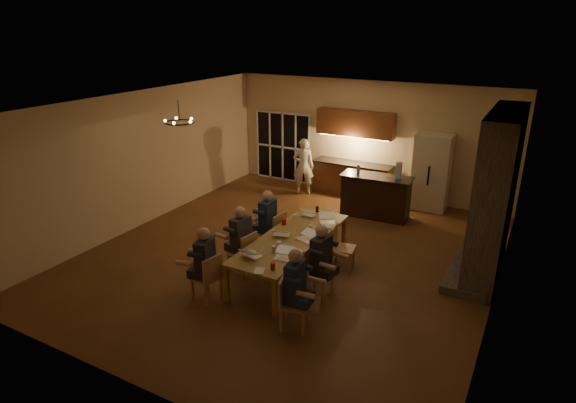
% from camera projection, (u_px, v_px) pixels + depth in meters
% --- Properties ---
extents(floor, '(9.00, 9.00, 0.00)m').
position_uv_depth(floor, '(292.00, 255.00, 10.27)').
color(floor, brown).
rests_on(floor, ground).
extents(back_wall, '(8.00, 0.04, 3.20)m').
position_uv_depth(back_wall, '(368.00, 139.00, 13.43)').
color(back_wall, '#C8AD8D').
rests_on(back_wall, ground).
extents(left_wall, '(0.04, 9.00, 3.20)m').
position_uv_depth(left_wall, '(144.00, 158.00, 11.51)').
color(left_wall, '#C8AD8D').
rests_on(left_wall, ground).
extents(right_wall, '(0.04, 9.00, 3.20)m').
position_uv_depth(right_wall, '(507.00, 220.00, 7.91)').
color(right_wall, '#C8AD8D').
rests_on(right_wall, ground).
extents(ceiling, '(8.00, 9.00, 0.04)m').
position_uv_depth(ceiling, '(292.00, 103.00, 9.14)').
color(ceiling, white).
rests_on(ceiling, back_wall).
extents(french_doors, '(1.86, 0.08, 2.10)m').
position_uv_depth(french_doors, '(283.00, 147.00, 14.79)').
color(french_doors, black).
rests_on(french_doors, ground).
extents(fireplace, '(0.58, 2.50, 3.20)m').
position_uv_depth(fireplace, '(495.00, 196.00, 9.04)').
color(fireplace, '#645C4F').
rests_on(fireplace, ground).
extents(kitchenette, '(2.24, 0.68, 2.40)m').
position_uv_depth(kitchenette, '(353.00, 154.00, 13.44)').
color(kitchenette, brown).
rests_on(kitchenette, ground).
extents(refrigerator, '(0.90, 0.68, 2.00)m').
position_uv_depth(refrigerator, '(432.00, 172.00, 12.48)').
color(refrigerator, beige).
rests_on(refrigerator, ground).
extents(dining_table, '(1.10, 3.12, 0.75)m').
position_uv_depth(dining_table, '(292.00, 255.00, 9.44)').
color(dining_table, '#AF8646').
rests_on(dining_table, ground).
extents(bar_island, '(1.79, 0.77, 1.08)m').
position_uv_depth(bar_island, '(376.00, 196.00, 12.10)').
color(bar_island, black).
rests_on(bar_island, ground).
extents(chair_left_near, '(0.52, 0.52, 0.89)m').
position_uv_depth(chair_left_near, '(206.00, 277.00, 8.49)').
color(chair_left_near, tan).
rests_on(chair_left_near, ground).
extents(chair_left_mid, '(0.51, 0.51, 0.89)m').
position_uv_depth(chair_left_mid, '(242.00, 253.00, 9.35)').
color(chair_left_mid, tan).
rests_on(chair_left_mid, ground).
extents(chair_left_far, '(0.49, 0.49, 0.89)m').
position_uv_depth(chair_left_far, '(272.00, 232.00, 10.31)').
color(chair_left_far, tan).
rests_on(chair_left_far, ground).
extents(chair_right_near, '(0.53, 0.53, 0.89)m').
position_uv_depth(chair_right_near, '(295.00, 303.00, 7.68)').
color(chair_right_near, tan).
rests_on(chair_right_near, ground).
extents(chair_right_mid, '(0.47, 0.47, 0.89)m').
position_uv_depth(chair_right_mid, '(319.00, 272.00, 8.64)').
color(chair_right_mid, tan).
rests_on(chair_right_mid, ground).
extents(chair_right_far, '(0.50, 0.50, 0.89)m').
position_uv_depth(chair_right_far, '(344.00, 248.00, 9.57)').
color(chair_right_far, tan).
rests_on(chair_right_far, ground).
extents(person_left_near, '(0.71, 0.71, 1.38)m').
position_uv_depth(person_left_near, '(205.00, 264.00, 8.42)').
color(person_left_near, '#262731').
rests_on(person_left_near, ground).
extents(person_right_near, '(0.65, 0.65, 1.38)m').
position_uv_depth(person_right_near, '(295.00, 289.00, 7.64)').
color(person_right_near, navy).
rests_on(person_right_near, ground).
extents(person_left_mid, '(0.67, 0.67, 1.38)m').
position_uv_depth(person_left_mid, '(241.00, 240.00, 9.35)').
color(person_left_mid, '#31363B').
rests_on(person_left_mid, ground).
extents(person_right_mid, '(0.67, 0.67, 1.38)m').
position_uv_depth(person_right_mid, '(321.00, 261.00, 8.52)').
color(person_right_mid, '#262731').
rests_on(person_right_mid, ground).
extents(person_left_far, '(0.60, 0.60, 1.38)m').
position_uv_depth(person_left_far, '(268.00, 221.00, 10.22)').
color(person_left_far, navy).
rests_on(person_left_far, ground).
extents(standing_person, '(0.70, 0.60, 1.62)m').
position_uv_depth(standing_person, '(303.00, 166.00, 13.65)').
color(standing_person, silver).
rests_on(standing_person, ground).
extents(chandelier, '(0.60, 0.60, 0.03)m').
position_uv_depth(chandelier, '(180.00, 122.00, 9.76)').
color(chandelier, black).
rests_on(chandelier, ceiling).
extents(laptop_a, '(0.37, 0.33, 0.23)m').
position_uv_depth(laptop_a, '(253.00, 250.00, 8.52)').
color(laptop_a, silver).
rests_on(laptop_a, dining_table).
extents(laptop_b, '(0.36, 0.32, 0.23)m').
position_uv_depth(laptop_b, '(283.00, 253.00, 8.43)').
color(laptop_b, silver).
rests_on(laptop_b, dining_table).
extents(laptop_c, '(0.39, 0.36, 0.23)m').
position_uv_depth(laptop_c, '(282.00, 230.00, 9.37)').
color(laptop_c, silver).
rests_on(laptop_c, dining_table).
extents(laptop_d, '(0.39, 0.36, 0.23)m').
position_uv_depth(laptop_d, '(306.00, 235.00, 9.14)').
color(laptop_d, silver).
rests_on(laptop_d, dining_table).
extents(laptop_e, '(0.32, 0.28, 0.23)m').
position_uv_depth(laptop_e, '(309.00, 210.00, 10.33)').
color(laptop_e, silver).
rests_on(laptop_e, dining_table).
extents(laptop_f, '(0.42, 0.41, 0.23)m').
position_uv_depth(laptop_f, '(327.00, 218.00, 9.94)').
color(laptop_f, silver).
rests_on(laptop_f, dining_table).
extents(mug_front, '(0.09, 0.09, 0.10)m').
position_uv_depth(mug_front, '(279.00, 244.00, 8.92)').
color(mug_front, white).
rests_on(mug_front, dining_table).
extents(mug_mid, '(0.07, 0.07, 0.10)m').
position_uv_depth(mug_mid, '(310.00, 228.00, 9.63)').
color(mug_mid, white).
rests_on(mug_mid, dining_table).
extents(mug_back, '(0.08, 0.08, 0.10)m').
position_uv_depth(mug_back, '(295.00, 217.00, 10.15)').
color(mug_back, white).
rests_on(mug_back, dining_table).
extents(redcup_near, '(0.08, 0.08, 0.12)m').
position_uv_depth(redcup_near, '(273.00, 266.00, 8.08)').
color(redcup_near, red).
rests_on(redcup_near, dining_table).
extents(redcup_mid, '(0.09, 0.09, 0.12)m').
position_uv_depth(redcup_mid, '(284.00, 222.00, 9.87)').
color(redcup_mid, red).
rests_on(redcup_mid, dining_table).
extents(can_silver, '(0.07, 0.07, 0.12)m').
position_uv_depth(can_silver, '(274.00, 249.00, 8.69)').
color(can_silver, '#B2B2B7').
rests_on(can_silver, dining_table).
extents(can_cola, '(0.07, 0.07, 0.12)m').
position_uv_depth(can_cola, '(317.00, 209.00, 10.54)').
color(can_cola, '#3F0F0C').
rests_on(can_cola, dining_table).
extents(plate_near, '(0.28, 0.28, 0.02)m').
position_uv_depth(plate_near, '(296.00, 252.00, 8.69)').
color(plate_near, white).
rests_on(plate_near, dining_table).
extents(plate_left, '(0.23, 0.23, 0.02)m').
position_uv_depth(plate_left, '(250.00, 253.00, 8.66)').
color(plate_left, white).
rests_on(plate_left, dining_table).
extents(plate_far, '(0.27, 0.27, 0.02)m').
position_uv_depth(plate_far, '(328.00, 226.00, 9.81)').
color(plate_far, white).
rests_on(plate_far, dining_table).
extents(notepad, '(0.24, 0.27, 0.01)m').
position_uv_depth(notepad, '(259.00, 271.00, 8.05)').
color(notepad, white).
rests_on(notepad, dining_table).
extents(bar_bottle, '(0.08, 0.08, 0.24)m').
position_uv_depth(bar_bottle, '(358.00, 169.00, 12.03)').
color(bar_bottle, '#99999E').
rests_on(bar_bottle, bar_island).
extents(bar_blender, '(0.14, 0.14, 0.40)m').
position_uv_depth(bar_blender, '(399.00, 171.00, 11.65)').
color(bar_blender, silver).
rests_on(bar_blender, bar_island).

